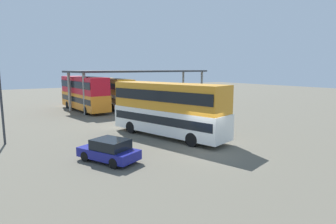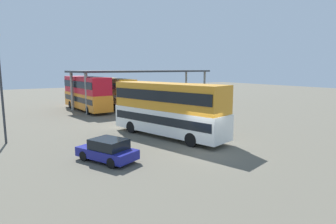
{
  "view_description": "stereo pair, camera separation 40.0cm",
  "coord_description": "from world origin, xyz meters",
  "px_view_note": "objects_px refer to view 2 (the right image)",
  "views": [
    {
      "loc": [
        -12.43,
        -13.87,
        5.41
      ],
      "look_at": [
        0.08,
        4.45,
        2.0
      ],
      "focal_mm": 30.25,
      "sensor_mm": 36.0,
      "label": 1
    },
    {
      "loc": [
        -12.1,
        -14.09,
        5.41
      ],
      "look_at": [
        0.08,
        4.45,
        2.0
      ],
      "focal_mm": 30.25,
      "sensor_mm": 36.0,
      "label": 2
    }
  ],
  "objects_px": {
    "double_decker_main": "(168,108)",
    "parked_hatchback": "(108,150)",
    "lamppost_tall": "(0,75)",
    "double_decker_near_canopy": "(86,92)",
    "double_decker_mid_row": "(114,92)"
  },
  "relations": [
    {
      "from": "double_decker_main",
      "to": "parked_hatchback",
      "type": "bearing_deg",
      "value": 102.08
    },
    {
      "from": "double_decker_mid_row",
      "to": "lamppost_tall",
      "type": "bearing_deg",
      "value": 136.73
    },
    {
      "from": "parked_hatchback",
      "to": "double_decker_mid_row",
      "type": "relative_size",
      "value": 0.37
    },
    {
      "from": "double_decker_main",
      "to": "parked_hatchback",
      "type": "relative_size",
      "value": 2.65
    },
    {
      "from": "double_decker_main",
      "to": "double_decker_near_canopy",
      "type": "relative_size",
      "value": 0.98
    },
    {
      "from": "double_decker_near_canopy",
      "to": "double_decker_main",
      "type": "bearing_deg",
      "value": -179.7
    },
    {
      "from": "lamppost_tall",
      "to": "double_decker_near_canopy",
      "type": "bearing_deg",
      "value": 52.18
    },
    {
      "from": "double_decker_mid_row",
      "to": "parked_hatchback",
      "type": "bearing_deg",
      "value": 159.21
    },
    {
      "from": "double_decker_main",
      "to": "double_decker_near_canopy",
      "type": "xyz_separation_m",
      "value": [
        -0.94,
        17.77,
        0.05
      ]
    },
    {
      "from": "double_decker_main",
      "to": "double_decker_near_canopy",
      "type": "height_order",
      "value": "double_decker_near_canopy"
    },
    {
      "from": "double_decker_mid_row",
      "to": "double_decker_near_canopy",
      "type": "bearing_deg",
      "value": 101.08
    },
    {
      "from": "double_decker_main",
      "to": "parked_hatchback",
      "type": "xyz_separation_m",
      "value": [
        -6.32,
        -3.15,
        -1.67
      ]
    },
    {
      "from": "double_decker_near_canopy",
      "to": "lamppost_tall",
      "type": "height_order",
      "value": "lamppost_tall"
    },
    {
      "from": "parked_hatchback",
      "to": "lamppost_tall",
      "type": "distance_m",
      "value": 10.17
    },
    {
      "from": "parked_hatchback",
      "to": "lamppost_tall",
      "type": "xyz_separation_m",
      "value": [
        -4.73,
        7.91,
        4.31
      ]
    }
  ]
}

